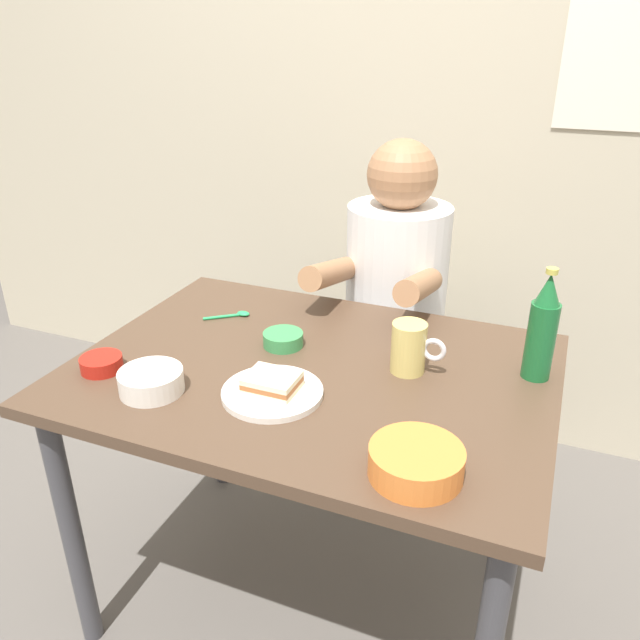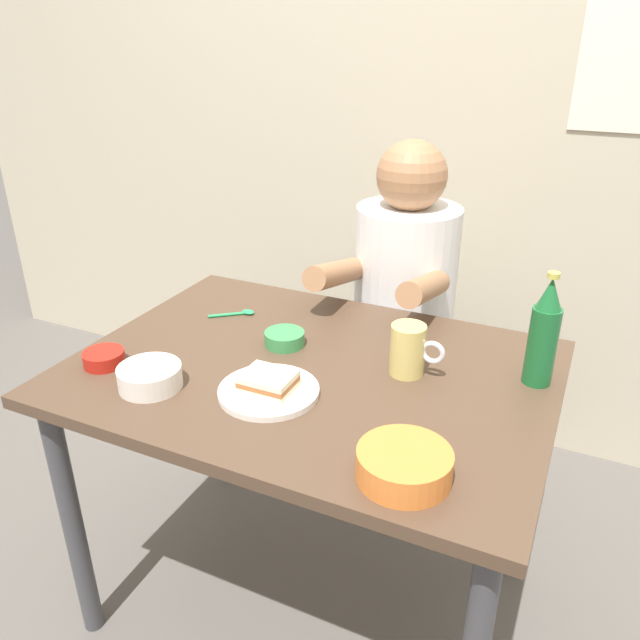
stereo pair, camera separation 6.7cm
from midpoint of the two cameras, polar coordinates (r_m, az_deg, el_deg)
The scene contains 14 objects.
ground_plane at distance 1.94m, azimuth 0.39°, elevation -23.67°, with size 6.00×6.00×0.00m, color #59544F.
wall_back at distance 2.28m, azimuth 12.40°, elevation 20.64°, with size 4.40×0.09×2.60m.
dining_table at distance 1.51m, azimuth 0.46°, elevation -7.38°, with size 1.10×0.80×0.74m.
stool at distance 2.17m, azimuth 8.06°, elevation -5.95°, with size 0.34×0.34×0.45m.
person_seated at distance 1.98m, azimuth 8.69°, elevation 4.29°, with size 0.33×0.56×0.72m.
plate_orange at distance 1.36m, azimuth -3.29°, elevation -6.52°, with size 0.22×0.22×0.01m, color silver.
sandwich at distance 1.35m, azimuth -3.32°, elevation -5.62°, with size 0.11×0.09×0.04m.
beer_mug at distance 1.43m, azimuth 9.42°, elevation -2.71°, with size 0.13×0.08×0.12m.
beer_bottle at distance 1.45m, azimuth 20.97°, elevation -1.25°, with size 0.06×0.06×0.26m.
soup_bowl_orange at distance 1.13m, azimuth 9.40°, elevation -12.83°, with size 0.17×0.17×0.05m.
dip_bowl_green at distance 1.56m, azimuth -2.03°, elevation -1.64°, with size 0.10×0.10×0.03m.
sambal_bowl_red at distance 1.54m, azimuth -17.95°, elevation -3.29°, with size 0.10×0.10×0.03m.
rice_bowl_white at distance 1.42m, azimuth -13.95°, elevation -4.98°, with size 0.14×0.14×0.05m.
spoon at distance 1.73m, azimuth -6.20°, elevation 0.62°, with size 0.11×0.08×0.01m.
Camera 2 is at (0.56, -1.15, 1.46)m, focal length 35.09 mm.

